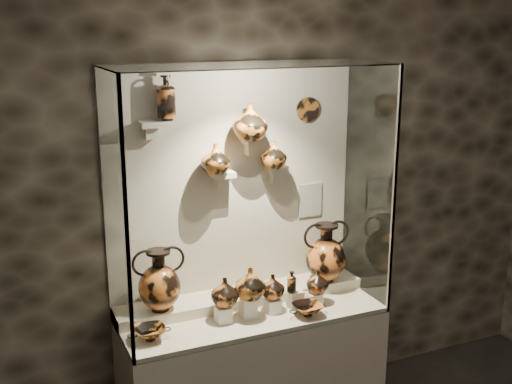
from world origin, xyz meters
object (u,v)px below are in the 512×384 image
Objects in this scene: kylix_right at (307,309)px; lekythos_tall at (166,95)px; kylix_left at (150,332)px; lekythos_small at (291,281)px; ovoid_vase_a at (216,159)px; jug_c at (273,286)px; ovoid_vase_c at (274,155)px; jug_b at (250,283)px; ovoid_vase_b at (250,122)px; amphora_left at (159,280)px; jug_a at (225,292)px; jug_e at (317,282)px; amphora_right at (326,252)px.

kylix_right is 1.60m from lekythos_tall.
lekythos_tall is at bearing 152.41° from kylix_right.
lekythos_tall is (0.24, 0.33, 1.34)m from kylix_left.
lekythos_small is 0.96m from kylix_left.
ovoid_vase_a is (-0.41, 0.26, 0.78)m from lekythos_small.
jug_c is 0.91× the size of ovoid_vase_c.
jug_b is 0.88× the size of ovoid_vase_b.
amphora_left is 1.64× the size of kylix_left.
lekythos_tall is at bearing 49.01° from kylix_left.
ovoid_vase_a is (-0.12, 0.26, 0.75)m from jug_b.
jug_a is at bearing -56.98° from lekythos_tall.
jug_a is 0.52m from kylix_left.
ovoid_vase_a is at bearing 126.14° from jug_c.
kylix_left is 1.00m from kylix_right.
amphora_left is at bearing 167.64° from jug_b.
ovoid_vase_b is at bearing -16.47° from lekythos_tall.
jug_e is at bearing -8.53° from ovoid_vase_b.
jug_b is 0.68m from kylix_left.
jug_e is 1.14m from ovoid_vase_b.
amphora_left is 0.34m from kylix_left.
ovoid_vase_a reaches higher than lekythos_small.
kylix_right is (-0.30, -0.31, -0.23)m from amphora_right.
ovoid_vase_b reaches higher than amphora_left.
kylix_right is 1.23m from ovoid_vase_b.
lekythos_small is (-0.36, -0.19, -0.08)m from amphora_right.
jug_b is (0.16, -0.03, 0.04)m from jug_a.
lekythos_small is 0.67× the size of kylix_left.
jug_c is 1.06m from ovoid_vase_b.
amphora_left is 2.05× the size of ovoid_vase_a.
jug_e is at bearing -28.48° from lekythos_tall.
jug_c is at bearing 140.45° from kylix_right.
ovoid_vase_a is 0.32m from ovoid_vase_b.
ovoid_vase_a is at bearing -161.58° from ovoid_vase_b.
ovoid_vase_c is at bearing -13.01° from lekythos_tall.
lekythos_small is (0.45, -0.03, 0.01)m from jug_a.
amphora_right is at bearing -6.00° from ovoid_vase_a.
lekythos_tall reaches higher than lekythos_small.
jug_e is 1.55m from lekythos_tall.
amphora_right is 0.27m from jug_e.
ovoid_vase_b reaches higher than ovoid_vase_c.
lekythos_tall is (-0.90, 0.28, 1.23)m from jug_e.
jug_c is 0.99× the size of lekythos_small.
lekythos_small reaches higher than kylix_right.
ovoid_vase_b is at bearing 91.19° from jug_c.
amphora_right is 0.79m from ovoid_vase_c.
lekythos_small is 0.82m from ovoid_vase_c.
ovoid_vase_c is at bearing 49.59° from jug_c.
jug_b is 0.18m from jug_c.
jug_c is at bearing -39.53° from ovoid_vase_a.
ovoid_vase_b is at bearing 15.43° from kylix_left.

